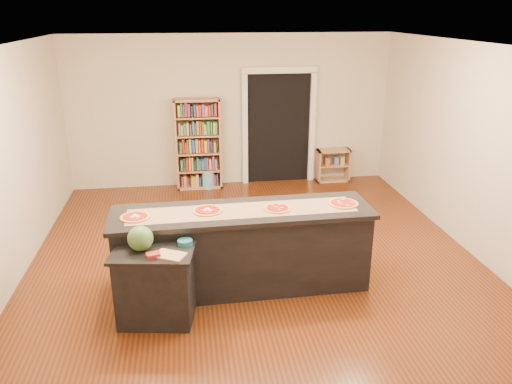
{
  "coord_description": "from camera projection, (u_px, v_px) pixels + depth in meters",
  "views": [
    {
      "loc": [
        -0.85,
        -5.72,
        3.21
      ],
      "look_at": [
        0.0,
        0.2,
        1.0
      ],
      "focal_mm": 35.0,
      "sensor_mm": 36.0,
      "label": 1
    }
  ],
  "objects": [
    {
      "name": "room",
      "position": [
        258.0,
        167.0,
        6.05
      ],
      "size": [
        6.0,
        7.0,
        2.8
      ],
      "color": "beige",
      "rests_on": "ground"
    },
    {
      "name": "doorway",
      "position": [
        279.0,
        121.0,
        9.46
      ],
      "size": [
        1.4,
        0.09,
        2.21
      ],
      "color": "black",
      "rests_on": "room"
    },
    {
      "name": "kitchen_island",
      "position": [
        243.0,
        249.0,
        5.96
      ],
      "size": [
        3.04,
        0.82,
        1.0
      ],
      "rotation": [
        0.0,
        0.0,
        0.02
      ],
      "color": "black",
      "rests_on": "ground"
    },
    {
      "name": "side_counter",
      "position": [
        156.0,
        284.0,
        5.35
      ],
      "size": [
        0.85,
        0.62,
        0.84
      ],
      "rotation": [
        0.0,
        0.0,
        -0.16
      ],
      "color": "black",
      "rests_on": "ground"
    },
    {
      "name": "bookshelf",
      "position": [
        198.0,
        144.0,
        9.23
      ],
      "size": [
        0.84,
        0.3,
        1.69
      ],
      "primitive_type": "cube",
      "color": "tan",
      "rests_on": "ground"
    },
    {
      "name": "low_shelf",
      "position": [
        333.0,
        165.0,
        9.76
      ],
      "size": [
        0.64,
        0.27,
        0.64
      ],
      "primitive_type": "cube",
      "color": "tan",
      "rests_on": "ground"
    },
    {
      "name": "waste_bin",
      "position": [
        208.0,
        180.0,
        9.43
      ],
      "size": [
        0.22,
        0.22,
        0.32
      ],
      "primitive_type": "cylinder",
      "color": "#5EAFD3",
      "rests_on": "ground"
    },
    {
      "name": "kraft_paper",
      "position": [
        243.0,
        210.0,
        5.78
      ],
      "size": [
        2.65,
        0.53,
        0.0
      ],
      "primitive_type": "cube",
      "rotation": [
        0.0,
        0.0,
        0.02
      ],
      "color": "#8D6548",
      "rests_on": "kitchen_island"
    },
    {
      "name": "watermelon",
      "position": [
        140.0,
        238.0,
        5.15
      ],
      "size": [
        0.27,
        0.27,
        0.27
      ],
      "primitive_type": "sphere",
      "color": "#144214",
      "rests_on": "side_counter"
    },
    {
      "name": "cutting_board",
      "position": [
        170.0,
        255.0,
        5.06
      ],
      "size": [
        0.36,
        0.32,
        0.02
      ],
      "primitive_type": "cube",
      "rotation": [
        0.0,
        0.0,
        -0.48
      ],
      "color": "tan",
      "rests_on": "side_counter"
    },
    {
      "name": "package_red",
      "position": [
        153.0,
        255.0,
        5.03
      ],
      "size": [
        0.15,
        0.13,
        0.05
      ],
      "primitive_type": "cube",
      "rotation": [
        0.0,
        0.0,
        0.25
      ],
      "color": "maroon",
      "rests_on": "side_counter"
    },
    {
      "name": "package_teal",
      "position": [
        185.0,
        243.0,
        5.29
      ],
      "size": [
        0.16,
        0.16,
        0.06
      ],
      "primitive_type": "cylinder",
      "color": "#195966",
      "rests_on": "side_counter"
    },
    {
      "name": "pizza_a",
      "position": [
        135.0,
        217.0,
        5.57
      ],
      "size": [
        0.33,
        0.33,
        0.02
      ],
      "color": "#BD8448",
      "rests_on": "kitchen_island"
    },
    {
      "name": "pizza_b",
      "position": [
        207.0,
        210.0,
        5.75
      ],
      "size": [
        0.34,
        0.34,
        0.02
      ],
      "color": "#BD8448",
      "rests_on": "kitchen_island"
    },
    {
      "name": "pizza_c",
      "position": [
        277.0,
        208.0,
        5.81
      ],
      "size": [
        0.31,
        0.31,
        0.02
      ],
      "color": "#BD8448",
      "rests_on": "kitchen_island"
    },
    {
      "name": "pizza_d",
      "position": [
        343.0,
        203.0,
        5.96
      ],
      "size": [
        0.35,
        0.35,
        0.02
      ],
      "color": "#BD8448",
      "rests_on": "kitchen_island"
    }
  ]
}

